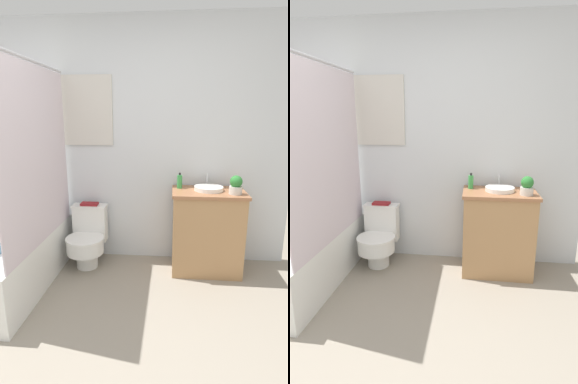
% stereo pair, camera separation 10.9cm
% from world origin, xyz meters
% --- Properties ---
extents(wall_back, '(3.49, 0.07, 2.50)m').
position_xyz_m(wall_back, '(-0.01, 1.85, 1.26)').
color(wall_back, silver).
rests_on(wall_back, ground_plane).
extents(shower_area, '(0.66, 1.43, 1.98)m').
position_xyz_m(shower_area, '(-0.90, 1.11, 0.29)').
color(shower_area, white).
rests_on(shower_area, ground_plane).
extents(toilet, '(0.39, 0.50, 0.63)m').
position_xyz_m(toilet, '(-0.34, 1.57, 0.30)').
color(toilet, white).
rests_on(toilet, ground_plane).
extents(vanity, '(0.71, 0.47, 0.84)m').
position_xyz_m(vanity, '(0.89, 1.58, 0.42)').
color(vanity, '#AD7F51').
rests_on(vanity, ground_plane).
extents(sink, '(0.28, 0.32, 0.13)m').
position_xyz_m(sink, '(0.89, 1.60, 0.86)').
color(sink, white).
rests_on(sink, vanity).
extents(soap_bottle, '(0.05, 0.05, 0.16)m').
position_xyz_m(soap_bottle, '(0.60, 1.67, 0.91)').
color(soap_bottle, green).
rests_on(soap_bottle, vanity).
extents(potted_plant, '(0.12, 0.12, 0.18)m').
position_xyz_m(potted_plant, '(1.12, 1.48, 0.93)').
color(potted_plant, beige).
rests_on(potted_plant, vanity).
extents(book_on_tank, '(0.18, 0.10, 0.02)m').
position_xyz_m(book_on_tank, '(-0.34, 1.70, 0.64)').
color(book_on_tank, maroon).
rests_on(book_on_tank, toilet).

